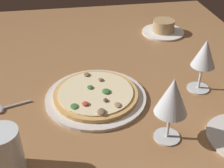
{
  "coord_description": "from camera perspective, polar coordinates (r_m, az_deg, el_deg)",
  "views": [
    {
      "loc": [
        77.3,
        -17.85,
        58.06
      ],
      "look_at": [
        2.54,
        -5.33,
        7.0
      ],
      "focal_mm": 48.22,
      "sensor_mm": 36.0,
      "label": 1
    }
  ],
  "objects": [
    {
      "name": "water_glass",
      "position": [
        0.71,
        -19.5,
        -12.6
      ],
      "size": [
        7.62,
        7.62,
        11.69
      ],
      "color": "silver",
      "rests_on": "dining_table"
    },
    {
      "name": "pizza_main",
      "position": [
        0.9,
        -3.09,
        -2.19
      ],
      "size": [
        30.12,
        30.12,
        3.37
      ],
      "color": "silver",
      "rests_on": "dining_table"
    },
    {
      "name": "wine_glass_far",
      "position": [
        0.92,
        17.13,
        5.22
      ],
      "size": [
        7.2,
        7.2,
        16.79
      ],
      "color": "silver",
      "rests_on": "dining_table"
    },
    {
      "name": "ramekin_on_saucer",
      "position": [
        1.32,
        9.71,
        10.39
      ],
      "size": [
        17.91,
        17.91,
        5.77
      ],
      "color": "white",
      "rests_on": "dining_table"
    },
    {
      "name": "wine_glass_near",
      "position": [
        0.71,
        11.35,
        -2.59
      ],
      "size": [
        8.04,
        8.04,
        17.76
      ],
      "color": "silver",
      "rests_on": "dining_table"
    },
    {
      "name": "dining_table",
      "position": [
        0.97,
        2.85,
        -1.33
      ],
      "size": [
        150.0,
        110.0,
        4.0
      ],
      "primitive_type": "cube",
      "color": "#996B42",
      "rests_on": "ground"
    },
    {
      "name": "spoon",
      "position": [
        0.92,
        -19.89,
        -4.28
      ],
      "size": [
        5.37,
        10.81,
        1.0
      ],
      "color": "silver",
      "rests_on": "dining_table"
    }
  ]
}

